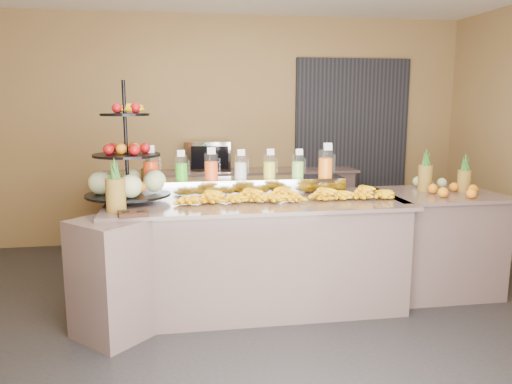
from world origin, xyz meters
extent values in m
plane|color=black|center=(0.00, 0.00, 0.00)|extent=(6.00, 6.00, 0.00)
cube|color=olive|center=(0.00, 2.51, 1.40)|extent=(6.00, 0.02, 2.80)
cube|color=black|center=(1.60, 2.46, 1.20)|extent=(1.50, 0.06, 2.20)
cube|color=gray|center=(0.00, 0.30, 0.45)|extent=(2.40, 0.90, 0.90)
cube|color=gray|center=(0.00, 0.30, 0.92)|extent=(2.50, 1.00, 0.03)
cube|color=gray|center=(-1.15, -0.10, 0.45)|extent=(0.71, 0.71, 0.90)
cube|color=gray|center=(1.70, 0.40, 0.45)|extent=(1.00, 0.80, 0.90)
cube|color=gray|center=(1.70, 0.40, 0.92)|extent=(1.08, 0.88, 0.03)
cube|color=gray|center=(0.00, 2.25, 0.45)|extent=(3.00, 0.50, 0.90)
cube|color=gray|center=(0.00, 2.25, 0.92)|extent=(3.10, 0.55, 0.03)
cube|color=gray|center=(-0.10, 0.58, 1.01)|extent=(1.85, 0.30, 0.15)
cylinder|color=silver|center=(-0.88, 0.58, 1.20)|extent=(0.13, 0.13, 0.24)
cylinder|color=red|center=(-0.88, 0.58, 1.16)|extent=(0.12, 0.12, 0.16)
cylinder|color=gray|center=(-0.90, 0.59, 1.26)|extent=(0.01, 0.01, 0.29)
cube|color=white|center=(-0.88, 0.52, 1.35)|extent=(0.08, 0.02, 0.07)
cylinder|color=silver|center=(-0.62, 0.58, 1.18)|extent=(0.11, 0.11, 0.21)
cylinder|color=green|center=(-0.62, 0.58, 1.15)|extent=(0.11, 0.11, 0.14)
cylinder|color=gray|center=(-0.64, 0.59, 1.23)|extent=(0.01, 0.01, 0.24)
cube|color=white|center=(-0.62, 0.53, 1.32)|extent=(0.07, 0.02, 0.06)
cylinder|color=silver|center=(-0.36, 0.58, 1.19)|extent=(0.12, 0.12, 0.22)
cylinder|color=#FF4F11|center=(-0.36, 0.58, 1.16)|extent=(0.11, 0.11, 0.15)
cylinder|color=gray|center=(-0.38, 0.59, 1.24)|extent=(0.01, 0.01, 0.26)
cube|color=white|center=(-0.36, 0.52, 1.33)|extent=(0.07, 0.02, 0.06)
cylinder|color=silver|center=(-0.10, 0.58, 1.18)|extent=(0.11, 0.11, 0.21)
cylinder|color=silver|center=(-0.10, 0.58, 1.15)|extent=(0.10, 0.10, 0.14)
cylinder|color=gray|center=(-0.12, 0.59, 1.23)|extent=(0.01, 0.01, 0.24)
cube|color=white|center=(-0.10, 0.53, 1.31)|extent=(0.07, 0.02, 0.06)
cylinder|color=silver|center=(0.16, 0.58, 1.18)|extent=(0.11, 0.11, 0.21)
cylinder|color=yellow|center=(0.16, 0.58, 1.15)|extent=(0.11, 0.11, 0.14)
cylinder|color=gray|center=(0.14, 0.59, 1.23)|extent=(0.01, 0.01, 0.24)
cube|color=white|center=(0.16, 0.53, 1.32)|extent=(0.07, 0.02, 0.06)
cylinder|color=silver|center=(0.42, 0.58, 1.18)|extent=(0.11, 0.11, 0.20)
cylinder|color=#89D44F|center=(0.42, 0.58, 1.15)|extent=(0.10, 0.10, 0.14)
cylinder|color=gray|center=(0.41, 0.59, 1.23)|extent=(0.01, 0.01, 0.24)
cube|color=white|center=(0.42, 0.53, 1.31)|extent=(0.06, 0.02, 0.06)
cylinder|color=silver|center=(0.68, 0.58, 1.20)|extent=(0.13, 0.13, 0.24)
cylinder|color=orange|center=(0.68, 0.58, 1.16)|extent=(0.12, 0.12, 0.17)
cylinder|color=gray|center=(0.66, 0.59, 1.26)|extent=(0.01, 0.01, 0.29)
cube|color=white|center=(0.68, 0.52, 1.36)|extent=(0.08, 0.02, 0.07)
ellipsoid|color=#FFB70C|center=(-0.57, 0.27, 0.98)|extent=(0.22, 0.17, 0.09)
ellipsoid|color=#FFB70C|center=(-0.39, 0.27, 0.98)|extent=(0.22, 0.17, 0.09)
ellipsoid|color=#FFB70C|center=(-0.21, 0.27, 0.98)|extent=(0.22, 0.17, 0.09)
ellipsoid|color=#FFB70C|center=(-0.03, 0.27, 0.98)|extent=(0.22, 0.17, 0.09)
ellipsoid|color=#FFB70C|center=(0.15, 0.27, 0.98)|extent=(0.22, 0.17, 0.09)
ellipsoid|color=#FFB70C|center=(0.33, 0.27, 0.98)|extent=(0.22, 0.17, 0.09)
ellipsoid|color=#FFB70C|center=(0.51, 0.27, 0.98)|extent=(0.22, 0.17, 0.09)
ellipsoid|color=#FFB70C|center=(0.69, 0.27, 0.98)|extent=(0.22, 0.17, 0.09)
ellipsoid|color=#FFB70C|center=(0.87, 0.27, 0.98)|extent=(0.22, 0.17, 0.09)
ellipsoid|color=#FFB70C|center=(1.05, 0.27, 0.98)|extent=(0.22, 0.17, 0.09)
ellipsoid|color=#FFB70C|center=(-0.41, 0.27, 1.04)|extent=(0.18, 0.15, 0.08)
ellipsoid|color=#FFB70C|center=(-0.08, 0.27, 1.04)|extent=(0.18, 0.15, 0.08)
ellipsoid|color=#FFB70C|center=(0.24, 0.27, 1.04)|extent=(0.18, 0.15, 0.08)
ellipsoid|color=#FFB70C|center=(0.56, 0.27, 1.04)|extent=(0.18, 0.15, 0.08)
ellipsoid|color=#FFB70C|center=(0.89, 0.27, 1.04)|extent=(0.18, 0.15, 0.08)
cylinder|color=black|center=(-1.07, 0.45, 1.43)|extent=(0.04, 0.04, 0.99)
cylinder|color=black|center=(-1.07, 0.45, 0.99)|extent=(0.90, 0.90, 0.02)
cylinder|color=black|center=(-1.07, 0.45, 1.32)|extent=(0.70, 0.70, 0.02)
cylinder|color=black|center=(-1.07, 0.45, 1.65)|extent=(0.50, 0.50, 0.02)
sphere|color=#B7BD82|center=(-0.85, 0.45, 1.09)|extent=(0.19, 0.19, 0.19)
sphere|color=maroon|center=(-0.91, 0.45, 1.37)|extent=(0.09, 0.09, 0.09)
sphere|color=orange|center=(-1.18, 0.45, 1.04)|extent=(0.10, 0.10, 0.10)
cube|color=black|center=(-0.98, -0.13, 0.95)|extent=(0.24, 0.19, 0.03)
cylinder|color=brown|center=(-1.12, 0.05, 1.06)|extent=(0.15, 0.15, 0.25)
cone|color=#1F4B19|center=(-1.12, 0.05, 1.26)|extent=(0.07, 0.07, 0.16)
cylinder|color=brown|center=(-0.91, 0.74, 1.05)|extent=(0.13, 0.13, 0.24)
cone|color=#1F4B19|center=(-0.91, 0.74, 1.25)|extent=(0.06, 0.06, 0.16)
cylinder|color=brown|center=(1.63, 0.52, 1.05)|extent=(0.13, 0.13, 0.24)
cylinder|color=brown|center=(1.96, 0.42, 1.03)|extent=(0.12, 0.12, 0.20)
ellipsoid|color=orange|center=(1.78, 0.26, 0.98)|extent=(0.36, 0.24, 0.09)
cube|color=gray|center=(-0.28, 2.25, 1.11)|extent=(0.59, 0.45, 0.36)
camera|label=1|loc=(-0.66, -3.77, 1.74)|focal=35.00mm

